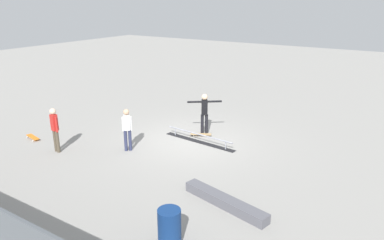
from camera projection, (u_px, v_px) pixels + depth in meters
name	position (u px, v px, depth m)	size (l,w,h in m)	color
ground_plane	(192.00, 140.00, 13.61)	(60.00, 60.00, 0.00)	gray
grind_rail	(199.00, 138.00, 13.42)	(3.04, 0.49, 0.32)	black
skate_ledge	(225.00, 202.00, 9.28)	(2.54, 0.35, 0.25)	#595960
skater_main	(204.00, 111.00, 13.88)	(1.09, 0.86, 1.63)	black
skateboard_main	(201.00, 134.00, 14.02)	(0.80, 0.55, 0.09)	tan
bystander_red_shirt	(55.00, 128.00, 12.34)	(0.36, 0.21, 1.57)	brown
bystander_white_shirt	(127.00, 127.00, 12.45)	(0.29, 0.29, 1.51)	#2D3351
loose_skateboard_orange	(33.00, 137.00, 13.74)	(0.82, 0.39, 0.09)	orange
trash_bin	(169.00, 228.00, 7.71)	(0.50, 0.50, 0.86)	navy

